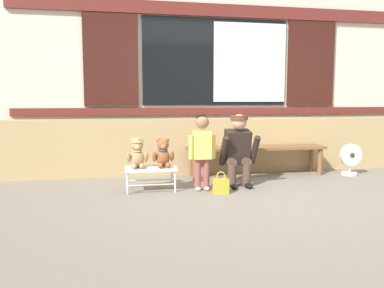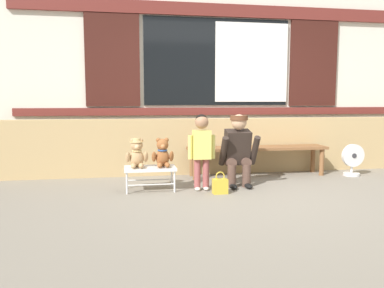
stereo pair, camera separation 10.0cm
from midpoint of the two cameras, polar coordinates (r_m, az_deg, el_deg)
ground_plane at (r=4.82m, az=9.33°, el=-7.19°), size 60.00×60.00×0.00m
brick_low_wall at (r=6.09m, az=5.03°, el=-0.21°), size 6.79×0.25×0.85m
shop_facade at (r=6.59m, az=4.02°, el=12.87°), size 6.93×0.26×3.74m
wooden_bench_long at (r=5.88m, az=10.09°, el=-1.04°), size 2.10×0.40×0.44m
small_display_bench at (r=4.88m, az=-5.62°, el=-3.77°), size 0.64×0.36×0.30m
teddy_bear_with_hat at (r=4.84m, az=-7.54°, el=-1.40°), size 0.28×0.27×0.36m
teddy_bear_plain at (r=4.86m, az=-3.76°, el=-1.43°), size 0.28×0.26×0.36m
child_standing at (r=4.82m, az=2.02°, el=0.06°), size 0.35×0.18×0.96m
adult_crouching at (r=5.12m, az=7.40°, el=-0.88°), size 0.50×0.49×0.95m
handbag_on_ground at (r=4.74m, az=4.76°, el=-6.16°), size 0.18×0.11×0.27m
floor_fan at (r=6.30m, az=23.01°, el=-2.19°), size 0.34×0.24×0.48m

